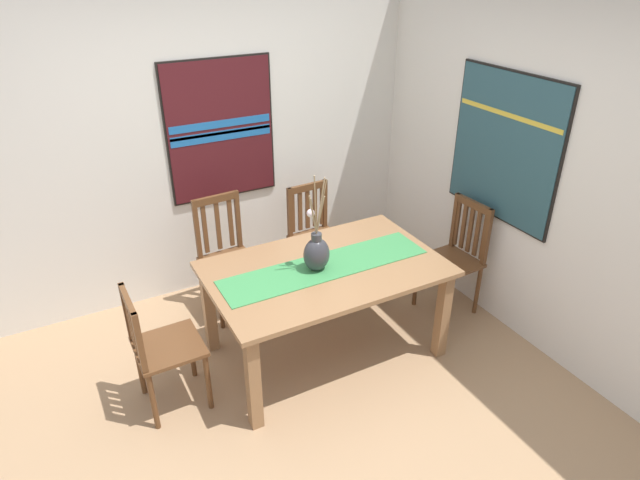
% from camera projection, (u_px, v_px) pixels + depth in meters
% --- Properties ---
extents(ground_plane, '(6.40, 6.40, 0.03)m').
position_uv_depth(ground_plane, '(314.00, 404.00, 3.72)').
color(ground_plane, '#A37F5B').
extents(wall_back, '(6.40, 0.12, 2.70)m').
position_uv_depth(wall_back, '(209.00, 137.00, 4.51)').
color(wall_back, silver).
rests_on(wall_back, ground_plane).
extents(wall_side, '(0.12, 6.40, 2.70)m').
position_uv_depth(wall_side, '(545.00, 171.00, 3.84)').
color(wall_side, silver).
rests_on(wall_side, ground_plane).
extents(dining_table, '(1.66, 1.04, 0.75)m').
position_uv_depth(dining_table, '(325.00, 279.00, 3.89)').
color(dining_table, '#8E6642').
rests_on(dining_table, ground_plane).
extents(table_runner, '(1.52, 0.36, 0.01)m').
position_uv_depth(table_runner, '(325.00, 266.00, 3.84)').
color(table_runner, '#388447').
rests_on(table_runner, dining_table).
extents(centerpiece_vase, '(0.19, 0.17, 0.74)m').
position_uv_depth(centerpiece_vase, '(316.00, 252.00, 3.74)').
color(centerpiece_vase, '#333338').
rests_on(centerpiece_vase, dining_table).
extents(chair_0, '(0.43, 0.43, 0.91)m').
position_uv_depth(chair_0, '(159.00, 346.00, 3.48)').
color(chair_0, brown).
rests_on(chair_0, ground_plane).
extents(chair_1, '(0.44, 0.44, 0.97)m').
position_uv_depth(chair_1, '(456.00, 255.00, 4.47)').
color(chair_1, brown).
rests_on(chair_1, ground_plane).
extents(chair_2, '(0.44, 0.44, 0.93)m').
position_uv_depth(chair_2, '(315.00, 234.00, 4.82)').
color(chair_2, brown).
rests_on(chair_2, ground_plane).
extents(chair_3, '(0.45, 0.45, 0.99)m').
position_uv_depth(chair_3, '(227.00, 255.00, 4.47)').
color(chair_3, brown).
rests_on(chair_3, ground_plane).
extents(painting_on_back_wall, '(0.91, 0.05, 1.16)m').
position_uv_depth(painting_on_back_wall, '(221.00, 130.00, 4.46)').
color(painting_on_back_wall, black).
extents(painting_on_side_wall, '(0.05, 1.03, 1.12)m').
position_uv_depth(painting_on_side_wall, '(505.00, 147.00, 4.04)').
color(painting_on_side_wall, black).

